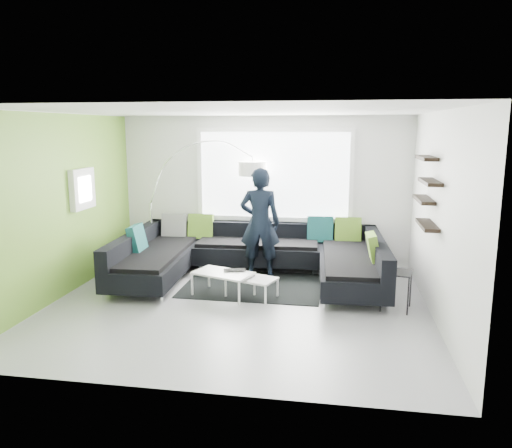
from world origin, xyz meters
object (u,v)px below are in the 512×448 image
(sectional_sofa, at_px, (252,258))
(person, at_px, (260,223))
(side_table, at_px, (396,290))
(laptop, at_px, (235,271))
(arc_lamp, at_px, (151,204))
(coffee_table, at_px, (237,285))

(sectional_sofa, distance_m, person, 0.65)
(side_table, distance_m, laptop, 2.42)
(arc_lamp, relative_size, side_table, 4.19)
(sectional_sofa, height_order, laptop, sectional_sofa)
(arc_lamp, height_order, person, arc_lamp)
(person, bearing_deg, arc_lamp, -14.26)
(coffee_table, bearing_deg, side_table, 15.65)
(sectional_sofa, distance_m, side_table, 2.46)
(arc_lamp, xyz_separation_m, laptop, (1.92, -1.49, -0.79))
(person, distance_m, laptop, 1.24)
(sectional_sofa, distance_m, arc_lamp, 2.33)
(sectional_sofa, bearing_deg, laptop, -103.75)
(side_table, bearing_deg, person, 149.40)
(arc_lamp, distance_m, laptop, 2.56)
(sectional_sofa, bearing_deg, arc_lamp, 156.97)
(sectional_sofa, relative_size, coffee_table, 3.86)
(arc_lamp, height_order, laptop, arc_lamp)
(arc_lamp, bearing_deg, sectional_sofa, -21.22)
(laptop, bearing_deg, side_table, -18.49)
(arc_lamp, bearing_deg, side_table, -22.36)
(coffee_table, bearing_deg, sectional_sofa, 102.70)
(arc_lamp, bearing_deg, person, -11.81)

